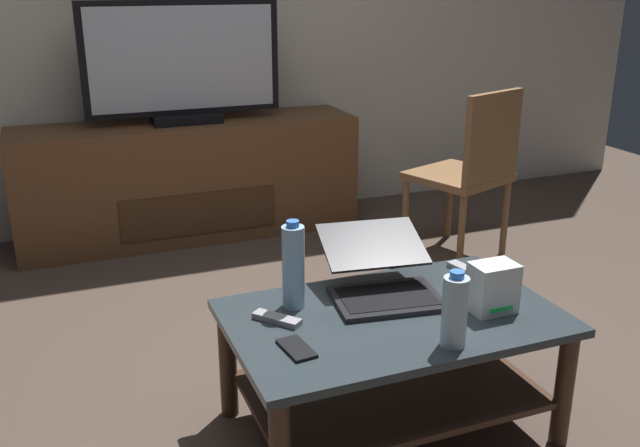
% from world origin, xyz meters
% --- Properties ---
extents(ground_plane, '(7.68, 7.68, 0.00)m').
position_xyz_m(ground_plane, '(0.00, 0.00, 0.00)').
color(ground_plane, '#4C3D33').
extents(coffee_table, '(1.05, 0.65, 0.43)m').
position_xyz_m(coffee_table, '(0.09, -0.25, 0.30)').
color(coffee_table, '#2D383D').
rests_on(coffee_table, ground).
extents(media_cabinet, '(1.93, 0.48, 0.67)m').
position_xyz_m(media_cabinet, '(-0.13, 1.89, 0.33)').
color(media_cabinet, brown).
rests_on(media_cabinet, ground).
extents(television, '(1.08, 0.20, 0.66)m').
position_xyz_m(television, '(-0.13, 1.87, 0.99)').
color(television, black).
rests_on(television, media_cabinet).
extents(dining_chair, '(0.56, 0.56, 0.91)m').
position_xyz_m(dining_chair, '(1.17, 0.97, 0.51)').
color(dining_chair, brown).
rests_on(dining_chair, ground).
extents(laptop, '(0.41, 0.47, 0.19)m').
position_xyz_m(laptop, '(0.12, -0.10, 0.49)').
color(laptop, black).
rests_on(laptop, coffee_table).
extents(router_box, '(0.14, 0.11, 0.16)m').
position_xyz_m(router_box, '(0.39, -0.35, 0.51)').
color(router_box, white).
rests_on(router_box, coffee_table).
extents(water_bottle_near, '(0.08, 0.08, 0.23)m').
position_xyz_m(water_bottle_near, '(0.15, -0.50, 0.54)').
color(water_bottle_near, silver).
rests_on(water_bottle_near, coffee_table).
extents(water_bottle_far, '(0.07, 0.07, 0.30)m').
position_xyz_m(water_bottle_far, '(-0.19, -0.08, 0.57)').
color(water_bottle_far, '#99C6E5').
rests_on(water_bottle_far, coffee_table).
extents(cell_phone, '(0.09, 0.15, 0.01)m').
position_xyz_m(cell_phone, '(-0.28, -0.36, 0.43)').
color(cell_phone, black).
rests_on(cell_phone, coffee_table).
extents(tv_remote, '(0.07, 0.17, 0.02)m').
position_xyz_m(tv_remote, '(0.49, -0.05, 0.44)').
color(tv_remote, '#99999E').
rests_on(tv_remote, coffee_table).
extents(soundbar_remote, '(0.13, 0.15, 0.02)m').
position_xyz_m(soundbar_remote, '(-0.28, -0.17, 0.44)').
color(soundbar_remote, '#99999E').
rests_on(soundbar_remote, coffee_table).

